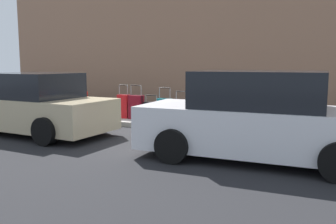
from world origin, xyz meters
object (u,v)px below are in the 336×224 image
(parked_car_beige_1, at_px, (33,105))
(suitcase_teal_6, at_px, (165,110))
(suitcase_navy_3, at_px, (217,112))
(fire_hydrant, at_px, (85,102))
(suitcase_maroon_8, at_px, (136,107))
(bollard_post, at_px, (71,103))
(suitcase_red_9, at_px, (124,106))
(suitcase_maroon_1, at_px, (258,118))
(parked_car_white_0, at_px, (258,119))
(suitcase_red_2, at_px, (237,114))
(suitcase_navy_10, at_px, (110,109))
(suitcase_black_0, at_px, (280,117))
(suitcase_silver_5, at_px, (183,112))
(suitcase_black_7, at_px, (151,111))
(suitcase_olive_4, at_px, (200,114))

(parked_car_beige_1, bearing_deg, suitcase_teal_6, -136.54)
(suitcase_navy_3, bearing_deg, fire_hydrant, -0.75)
(suitcase_maroon_8, height_order, bollard_post, suitcase_maroon_8)
(suitcase_red_9, bearing_deg, suitcase_maroon_1, 178.52)
(suitcase_teal_6, xyz_separation_m, suitcase_maroon_8, (1.03, -0.10, 0.02))
(suitcase_navy_3, distance_m, bollard_post, 5.00)
(bollard_post, xyz_separation_m, parked_car_white_0, (-6.64, 2.36, 0.26))
(bollard_post, bearing_deg, suitcase_teal_6, -178.27)
(suitcase_red_2, bearing_deg, suitcase_teal_6, 1.05)
(suitcase_maroon_1, xyz_separation_m, parked_car_white_0, (-0.55, 2.47, 0.36))
(suitcase_maroon_1, relative_size, suitcase_maroon_8, 0.77)
(parked_car_beige_1, bearing_deg, suitcase_navy_10, -103.76)
(suitcase_maroon_1, xyz_separation_m, parked_car_beige_1, (5.29, 2.47, 0.32))
(suitcase_black_0, distance_m, suitcase_red_2, 1.10)
(suitcase_black_0, relative_size, suitcase_silver_5, 0.83)
(suitcase_red_2, relative_size, fire_hydrant, 1.25)
(suitcase_black_7, relative_size, parked_car_beige_1, 0.17)
(suitcase_teal_6, height_order, suitcase_navy_10, suitcase_teal_6)
(suitcase_black_0, distance_m, suitcase_red_9, 4.72)
(suitcase_teal_6, bearing_deg, suitcase_maroon_1, -179.66)
(suitcase_black_7, bearing_deg, suitcase_red_9, -0.66)
(suitcase_navy_3, height_order, suitcase_teal_6, suitcase_navy_3)
(suitcase_black_7, height_order, suitcase_maroon_8, suitcase_maroon_8)
(bollard_post, bearing_deg, suitcase_maroon_1, -178.88)
(suitcase_silver_5, relative_size, parked_car_beige_1, 0.21)
(suitcase_olive_4, height_order, suitcase_maroon_8, suitcase_maroon_8)
(suitcase_maroon_8, xyz_separation_m, suitcase_red_9, (0.47, -0.03, 0.00))
(suitcase_olive_4, xyz_separation_m, suitcase_black_7, (1.58, -0.05, -0.01))
(suitcase_silver_5, bearing_deg, suitcase_maroon_8, 0.82)
(suitcase_red_9, bearing_deg, suitcase_silver_5, 179.91)
(suitcase_red_2, xyz_separation_m, bollard_post, (5.53, 0.14, 0.04))
(suitcase_black_0, xyz_separation_m, suitcase_navy_3, (1.63, 0.10, 0.03))
(parked_car_white_0, bearing_deg, parked_car_beige_1, 0.00)
(fire_hydrant, bearing_deg, bollard_post, 18.20)
(suitcase_black_7, distance_m, parked_car_white_0, 4.56)
(suitcase_silver_5, height_order, suitcase_red_9, suitcase_red_9)
(suitcase_red_2, height_order, suitcase_maroon_8, suitcase_maroon_8)
(suitcase_black_0, xyz_separation_m, parked_car_white_0, (-0.01, 2.54, 0.29))
(suitcase_teal_6, xyz_separation_m, fire_hydrant, (2.95, -0.05, 0.09))
(suitcase_red_9, bearing_deg, suitcase_olive_4, 178.59)
(suitcase_red_9, bearing_deg, parked_car_beige_1, 66.95)
(suitcase_maroon_8, relative_size, parked_car_white_0, 0.23)
(suitcase_silver_5, bearing_deg, fire_hydrant, 1.22)
(suitcase_navy_10, bearing_deg, suitcase_red_9, -174.44)
(suitcase_black_7, bearing_deg, suitcase_navy_3, 176.60)
(bollard_post, xyz_separation_m, parked_car_beige_1, (-0.81, 2.36, 0.21))
(suitcase_red_2, relative_size, bollard_post, 1.33)
(suitcase_navy_3, height_order, parked_car_white_0, parked_car_white_0)
(suitcase_black_7, bearing_deg, bollard_post, 4.25)
(suitcase_maroon_8, distance_m, parked_car_white_0, 4.98)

